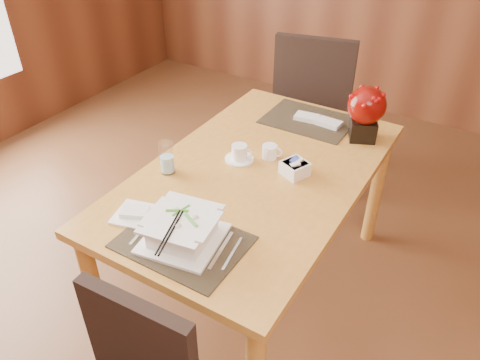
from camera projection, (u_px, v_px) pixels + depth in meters
The scene contains 12 objects.
dining_table at pixel (257, 188), 2.14m from camera, with size 0.90×1.50×0.75m.
placemat_near at pixel (183, 242), 1.70m from camera, with size 0.45×0.33×0.01m, color black.
placemat_far at pixel (308, 120), 2.47m from camera, with size 0.45×0.33×0.01m, color black.
soup_setting at pixel (182, 230), 1.68m from camera, with size 0.31×0.31×0.11m.
coffee_cup at pixel (239, 154), 2.14m from camera, with size 0.13×0.13×0.08m.
water_glass at pixel (167, 158), 2.03m from camera, with size 0.07×0.07×0.15m, color white.
creamer_jug at pixel (270, 152), 2.15m from camera, with size 0.09×0.09×0.06m, color white, non-canonical shape.
sugar_caddy at pixel (295, 168), 2.04m from camera, with size 0.10×0.10×0.06m, color white.
berry_decor at pixel (366, 110), 2.23m from camera, with size 0.18×0.18×0.27m.
napkins_far at pixel (319, 120), 2.43m from camera, with size 0.25×0.09×0.02m, color white, non-canonical shape.
bread_plate at pixel (135, 215), 1.82m from camera, with size 0.16×0.16×0.01m, color white.
far_chair at pixel (314, 103), 2.99m from camera, with size 0.59×0.59×1.06m.
Camera 1 is at (0.83, -0.92, 1.92)m, focal length 35.00 mm.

